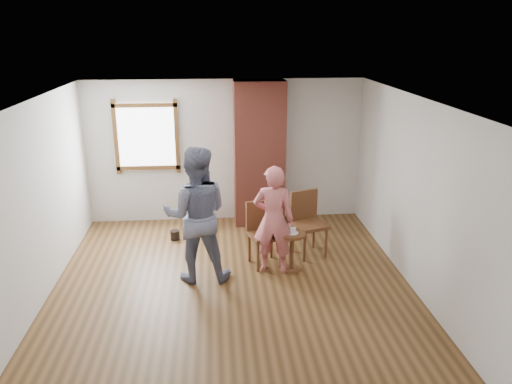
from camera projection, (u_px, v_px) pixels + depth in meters
ground at (233, 289)px, 6.92m from camera, size 5.50×5.50×0.00m
room_shell at (225, 152)px, 6.92m from camera, size 5.04×5.52×2.62m
brick_chimney at (259, 154)px, 8.93m from camera, size 0.90×0.50×2.60m
stoneware_crock at (198, 215)px, 9.09m from camera, size 0.40×0.40×0.40m
dark_pot at (175, 235)px, 8.52m from camera, size 0.18×0.18×0.16m
dining_chair_left at (263, 230)px, 7.55m from camera, size 0.56×0.56×0.97m
dining_chair_right at (307, 219)px, 7.88m from camera, size 0.60×0.60×1.02m
side_table at (292, 245)px, 7.35m from camera, size 0.40×0.40×0.60m
cake_plate at (292, 233)px, 7.29m from camera, size 0.18×0.18×0.01m
cake_slice at (293, 231)px, 7.28m from camera, size 0.08×0.07×0.06m
man at (196, 215)px, 6.95m from camera, size 0.96×0.76×1.95m
person_pink at (273, 220)px, 7.21m from camera, size 0.66×0.50×1.63m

